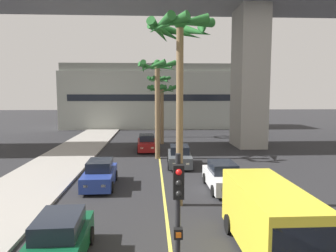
# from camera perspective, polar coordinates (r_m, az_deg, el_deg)

# --- Properties ---
(lane_stripe_center) EXTENTS (0.14, 56.00, 0.01)m
(lane_stripe_center) POSITION_cam_1_polar(r_m,az_deg,el_deg) (22.89, -1.30, -8.05)
(lane_stripe_center) COLOR #DBCC4C
(lane_stripe_center) RESTS_ON ground
(bridge_overpass) EXTENTS (83.01, 8.00, 18.43)m
(bridge_overpass) POSITION_cam_1_polar(r_m,az_deg,el_deg) (33.59, -0.31, 22.01)
(bridge_overpass) COLOR gray
(bridge_overpass) RESTS_ON ground
(pier_building_backdrop) EXTENTS (29.67, 8.04, 10.15)m
(pier_building_backdrop) POSITION_cam_1_polar(r_m,az_deg,el_deg) (51.67, -2.27, 5.34)
(pier_building_backdrop) COLOR #ADB2A8
(pier_building_backdrop) RESTS_ON ground
(car_queue_front) EXTENTS (1.92, 4.14, 1.56)m
(car_queue_front) POSITION_cam_1_polar(r_m,az_deg,el_deg) (19.30, -12.34, -8.65)
(car_queue_front) COLOR navy
(car_queue_front) RESTS_ON ground
(car_queue_second) EXTENTS (1.96, 4.16, 1.56)m
(car_queue_second) POSITION_cam_1_polar(r_m,az_deg,el_deg) (11.43, -19.34, -19.31)
(car_queue_second) COLOR #0C4728
(car_queue_second) RESTS_ON ground
(car_queue_third) EXTENTS (1.96, 4.16, 1.56)m
(car_queue_third) POSITION_cam_1_polar(r_m,az_deg,el_deg) (24.05, 2.12, -5.62)
(car_queue_third) COLOR #4C5156
(car_queue_third) RESTS_ON ground
(car_queue_fourth) EXTENTS (1.87, 4.12, 1.56)m
(car_queue_fourth) POSITION_cam_1_polar(r_m,az_deg,el_deg) (18.61, 9.99, -9.15)
(car_queue_fourth) COLOR white
(car_queue_fourth) RESTS_ON ground
(car_queue_fifth) EXTENTS (1.94, 4.16, 1.56)m
(car_queue_fifth) POSITION_cam_1_polar(r_m,az_deg,el_deg) (30.42, -3.91, -3.19)
(car_queue_fifth) COLOR maroon
(car_queue_fifth) RESTS_ON ground
(delivery_van) EXTENTS (2.17, 5.26, 2.36)m
(delivery_van) POSITION_cam_1_polar(r_m,az_deg,el_deg) (11.74, 17.84, -15.56)
(delivery_van) COLOR yellow
(delivery_van) RESTS_ON ground
(traffic_light_median_near) EXTENTS (0.24, 0.37, 4.20)m
(traffic_light_median_near) POSITION_cam_1_polar(r_m,az_deg,el_deg) (7.35, 1.85, -16.63)
(traffic_light_median_near) COLOR black
(traffic_light_median_near) RESTS_ON ground
(palm_tree_near_median) EXTENTS (3.33, 3.43, 6.57)m
(palm_tree_near_median) POSITION_cam_1_polar(r_m,az_deg,el_deg) (34.10, -1.13, 5.49)
(palm_tree_near_median) COLOR brown
(palm_tree_near_median) RESTS_ON ground
(palm_tree_mid_median) EXTENTS (3.28, 3.33, 9.15)m
(palm_tree_mid_median) POSITION_cam_1_polar(r_m,az_deg,el_deg) (15.20, 2.14, 14.17)
(palm_tree_mid_median) COLOR brown
(palm_tree_mid_median) RESTS_ON ground
(palm_tree_far_median) EXTENTS (3.39, 3.50, 8.36)m
(palm_tree_far_median) POSITION_cam_1_polar(r_m,az_deg,el_deg) (26.36, -1.94, 8.12)
(palm_tree_far_median) COLOR brown
(palm_tree_far_median) RESTS_ON ground
(palm_tree_farthest_median) EXTENTS (3.13, 3.20, 7.82)m
(palm_tree_farthest_median) POSITION_cam_1_polar(r_m,az_deg,el_deg) (39.60, -1.69, 7.26)
(palm_tree_farthest_median) COLOR brown
(palm_tree_farthest_median) RESTS_ON ground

